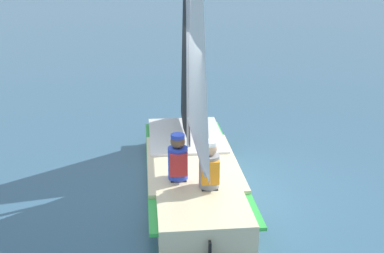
# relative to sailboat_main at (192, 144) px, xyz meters

# --- Properties ---
(ground_plane) EXTENTS (260.00, 260.00, 0.00)m
(ground_plane) POSITION_rel_sailboat_main_xyz_m (-0.02, 0.04, -0.76)
(ground_plane) COLOR #38607A
(sailboat_main) EXTENTS (2.99, 4.50, 5.25)m
(sailboat_main) POSITION_rel_sailboat_main_xyz_m (0.00, 0.00, 0.00)
(sailboat_main) COLOR beige
(sailboat_main) RESTS_ON ground_plane
(sailor_helm) EXTENTS (0.39, 0.41, 1.16)m
(sailor_helm) POSITION_rel_sailboat_main_xyz_m (-0.02, -0.69, -0.13)
(sailor_helm) COLOR black
(sailor_helm) RESTS_ON ground_plane
(sailor_crew) EXTENTS (0.39, 0.41, 1.16)m
(sailor_crew) POSITION_rel_sailboat_main_xyz_m (0.50, -0.83, -0.13)
(sailor_crew) COLOR black
(sailor_crew) RESTS_ON ground_plane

